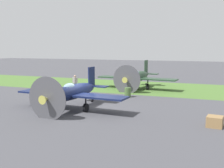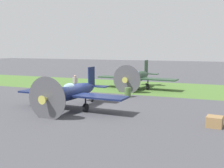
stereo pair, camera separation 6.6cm
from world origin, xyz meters
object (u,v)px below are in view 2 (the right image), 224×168
(airplane_lead, at_px, (72,92))
(ground_crew_chief, at_px, (75,83))
(supply_crate, at_px, (214,122))
(fuel_drum, at_px, (128,92))
(airplane_wingman, at_px, (137,77))

(airplane_lead, bearing_deg, ground_crew_chief, -58.98)
(ground_crew_chief, xyz_separation_m, supply_crate, (-14.38, 8.85, -0.59))
(fuel_drum, bearing_deg, airplane_lead, 71.12)
(ground_crew_chief, relative_size, supply_crate, 1.92)
(airplane_wingman, height_order, supply_crate, airplane_wingman)
(airplane_wingman, relative_size, ground_crew_chief, 5.32)
(airplane_lead, height_order, fuel_drum, airplane_lead)
(supply_crate, bearing_deg, ground_crew_chief, -31.63)
(airplane_wingman, xyz_separation_m, fuel_drum, (-0.71, 5.49, -0.92))
(ground_crew_chief, relative_size, fuel_drum, 1.92)
(airplane_lead, distance_m, fuel_drum, 6.94)
(airplane_lead, bearing_deg, airplane_wingman, -94.35)
(ground_crew_chief, bearing_deg, airplane_lead, -59.49)
(airplane_wingman, xyz_separation_m, ground_crew_chief, (5.75, 4.10, -0.46))
(supply_crate, bearing_deg, fuel_drum, -43.31)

